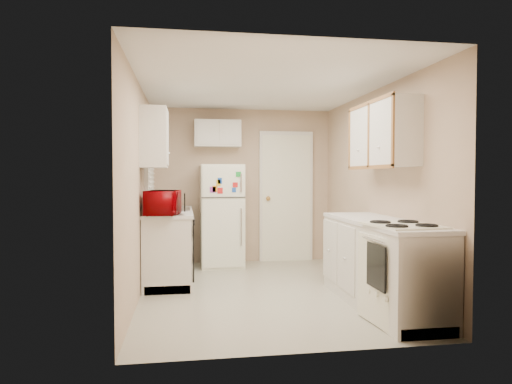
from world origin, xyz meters
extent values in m
plane|color=beige|center=(0.00, 0.00, 0.00)|extent=(3.80, 3.80, 0.00)
plane|color=white|center=(0.00, 0.00, 2.40)|extent=(3.80, 3.80, 0.00)
plane|color=tan|center=(-1.40, 0.00, 1.20)|extent=(3.80, 3.80, 0.00)
plane|color=tan|center=(1.40, 0.00, 1.20)|extent=(3.80, 3.80, 0.00)
plane|color=tan|center=(0.00, 1.90, 1.20)|extent=(2.80, 2.80, 0.00)
plane|color=tan|center=(0.00, -1.90, 1.20)|extent=(2.80, 2.80, 0.00)
cube|color=silver|center=(-1.10, 0.90, 0.45)|extent=(0.60, 1.80, 0.90)
cube|color=black|center=(-0.81, 0.30, 0.49)|extent=(0.03, 0.58, 0.72)
cube|color=gray|center=(-1.10, 1.05, 0.86)|extent=(0.54, 0.74, 0.16)
imported|color=#880005|center=(-1.15, 0.18, 1.05)|extent=(0.55, 0.36, 0.34)
imported|color=white|center=(-1.15, 1.36, 1.00)|extent=(0.13, 0.13, 0.22)
cube|color=silver|center=(-1.36, 1.05, 1.60)|extent=(0.10, 0.98, 1.08)
cube|color=silver|center=(-1.25, 0.22, 1.80)|extent=(0.30, 0.45, 0.70)
cube|color=white|center=(-0.35, 1.57, 0.76)|extent=(0.63, 0.61, 1.52)
cube|color=silver|center=(-0.40, 1.75, 2.00)|extent=(0.70, 0.30, 0.40)
cube|color=white|center=(0.70, 1.86, 1.02)|extent=(0.86, 0.06, 2.08)
cube|color=silver|center=(1.10, -0.80, 0.45)|extent=(0.60, 2.00, 0.90)
cube|color=white|center=(1.06, -1.36, 0.41)|extent=(0.61, 0.72, 0.82)
cube|color=silver|center=(1.25, -0.50, 1.80)|extent=(0.30, 1.20, 0.70)
camera|label=1|loc=(-0.90, -5.23, 1.36)|focal=32.00mm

